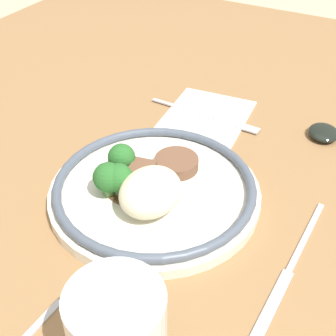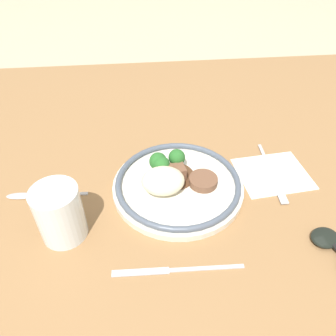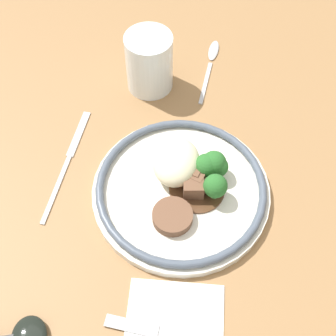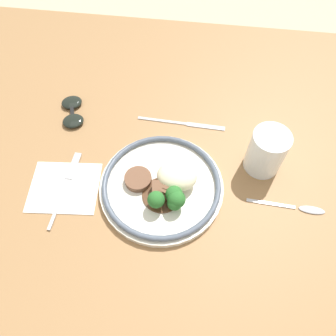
{
  "view_description": "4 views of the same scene",
  "coord_description": "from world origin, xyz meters",
  "px_view_note": "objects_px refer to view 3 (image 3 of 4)",
  "views": [
    {
      "loc": [
        0.34,
        0.25,
        0.43
      ],
      "look_at": [
        -0.07,
        0.02,
        0.07
      ],
      "focal_mm": 50.0,
      "sensor_mm": 36.0,
      "label": 1
    },
    {
      "loc": [
        0.02,
        0.49,
        0.51
      ],
      "look_at": [
        -0.03,
        -0.01,
        0.07
      ],
      "focal_mm": 35.0,
      "sensor_mm": 36.0,
      "label": 2
    },
    {
      "loc": [
        -0.4,
        -0.03,
        0.65
      ],
      "look_at": [
        -0.02,
        0.04,
        0.07
      ],
      "focal_mm": 50.0,
      "sensor_mm": 36.0,
      "label": 3
    },
    {
      "loc": [
        0.01,
        -0.32,
        0.66
      ],
      "look_at": [
        -0.03,
        0.05,
        0.08
      ],
      "focal_mm": 35.0,
      "sensor_mm": 36.0,
      "label": 4
    }
  ],
  "objects_px": {
    "juice_glass": "(149,65)",
    "fork": "(163,333)",
    "knife": "(68,160)",
    "spoon": "(212,58)",
    "plate": "(183,185)"
  },
  "relations": [
    {
      "from": "juice_glass",
      "to": "fork",
      "type": "xyz_separation_m",
      "value": [
        -0.42,
        -0.1,
        -0.04
      ]
    },
    {
      "from": "juice_glass",
      "to": "knife",
      "type": "relative_size",
      "value": 0.48
    },
    {
      "from": "knife",
      "to": "spoon",
      "type": "relative_size",
      "value": 1.33
    },
    {
      "from": "knife",
      "to": "plate",
      "type": "bearing_deg",
      "value": -95.78
    },
    {
      "from": "plate",
      "to": "fork",
      "type": "xyz_separation_m",
      "value": [
        -0.21,
        -0.01,
        -0.02
      ]
    },
    {
      "from": "spoon",
      "to": "plate",
      "type": "bearing_deg",
      "value": -178.76
    },
    {
      "from": "juice_glass",
      "to": "spoon",
      "type": "bearing_deg",
      "value": -50.4
    },
    {
      "from": "plate",
      "to": "knife",
      "type": "xyz_separation_m",
      "value": [
        0.03,
        0.19,
        -0.02
      ]
    },
    {
      "from": "fork",
      "to": "juice_glass",
      "type": "bearing_deg",
      "value": -73.91
    },
    {
      "from": "knife",
      "to": "spoon",
      "type": "xyz_separation_m",
      "value": [
        0.27,
        -0.2,
        0.0
      ]
    },
    {
      "from": "plate",
      "to": "fork",
      "type": "relative_size",
      "value": 1.39
    },
    {
      "from": "knife",
      "to": "fork",
      "type": "bearing_deg",
      "value": -138.35
    },
    {
      "from": "juice_glass",
      "to": "spoon",
      "type": "xyz_separation_m",
      "value": [
        0.08,
        -0.1,
        -0.05
      ]
    },
    {
      "from": "plate",
      "to": "knife",
      "type": "bearing_deg",
      "value": 82.18
    },
    {
      "from": "fork",
      "to": "knife",
      "type": "xyz_separation_m",
      "value": [
        0.24,
        0.2,
        -0.0
      ]
    }
  ]
}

